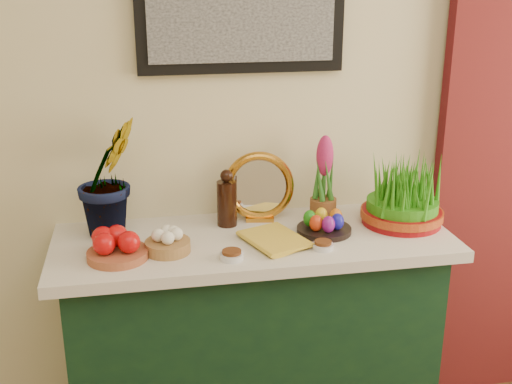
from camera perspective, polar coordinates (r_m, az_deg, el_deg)
sideboard at (r=2.49m, az=-0.22°, el=-13.79°), size 1.30×0.45×0.85m
tablecloth at (r=2.28m, az=-0.23°, el=-4.35°), size 1.40×0.55×0.04m
hyacinth_green at (r=2.26m, az=-13.06°, el=2.91°), size 0.36×0.35×0.55m
apple_bowl at (r=2.13m, az=-12.24°, el=-4.76°), size 0.24×0.24×0.10m
garlic_basket at (r=2.15m, az=-7.87°, el=-4.45°), size 0.18×0.18×0.08m
vinegar_cruet at (r=2.34m, az=-2.61°, el=-0.79°), size 0.07×0.07×0.21m
mirror at (r=2.38m, az=0.28°, el=0.42°), size 0.27×0.10×0.26m
book at (r=2.17m, az=-0.29°, el=-4.65°), size 0.23×0.27×0.03m
spice_dish_left at (r=2.09m, az=-2.17°, el=-5.63°), size 0.08×0.08×0.03m
spice_dish_right at (r=2.17m, az=5.97°, el=-4.73°), size 0.07×0.07×0.03m
egg_plate at (r=2.30m, az=6.10°, el=-2.91°), size 0.21×0.21×0.08m
hyacinth_pink at (r=2.39m, az=6.06°, el=0.87°), size 0.10×0.10×0.32m
wheatgrass_sabzeh at (r=2.41m, az=12.94°, el=-0.30°), size 0.30×0.30×0.25m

